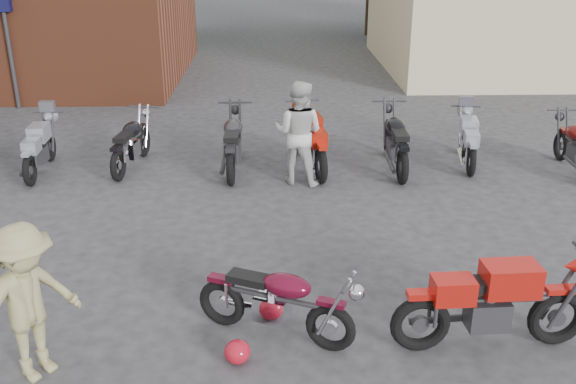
{
  "coord_description": "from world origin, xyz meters",
  "views": [
    {
      "loc": [
        -0.21,
        -6.27,
        4.23
      ],
      "look_at": [
        -0.01,
        1.86,
        0.9
      ],
      "focal_mm": 40.0,
      "sensor_mm": 36.0,
      "label": 1
    }
  ],
  "objects_px": {
    "sportbike": "(496,299)",
    "helmet": "(237,352)",
    "person_light": "(299,133)",
    "row_bike_2": "(131,140)",
    "row_bike_6": "(468,138)",
    "vintage_motorcycle": "(278,297)",
    "row_bike_1": "(39,145)",
    "row_bike_5": "(396,138)",
    "row_bike_4": "(312,137)",
    "row_bike_3": "(233,139)",
    "person_tan": "(28,303)"
  },
  "relations": [
    {
      "from": "row_bike_6",
      "to": "vintage_motorcycle",
      "type": "bearing_deg",
      "value": 156.27
    },
    {
      "from": "row_bike_2",
      "to": "helmet",
      "type": "bearing_deg",
      "value": -150.81
    },
    {
      "from": "sportbike",
      "to": "row_bike_6",
      "type": "height_order",
      "value": "sportbike"
    },
    {
      "from": "vintage_motorcycle",
      "to": "row_bike_5",
      "type": "distance_m",
      "value": 5.89
    },
    {
      "from": "helmet",
      "to": "row_bike_5",
      "type": "relative_size",
      "value": 0.13
    },
    {
      "from": "row_bike_3",
      "to": "person_tan",
      "type": "bearing_deg",
      "value": 164.72
    },
    {
      "from": "row_bike_6",
      "to": "row_bike_1",
      "type": "bearing_deg",
      "value": 101.4
    },
    {
      "from": "row_bike_5",
      "to": "row_bike_2",
      "type": "bearing_deg",
      "value": 88.48
    },
    {
      "from": "person_tan",
      "to": "row_bike_3",
      "type": "xyz_separation_m",
      "value": [
        1.67,
        6.01,
        -0.24
      ]
    },
    {
      "from": "row_bike_5",
      "to": "sportbike",
      "type": "bearing_deg",
      "value": -178.81
    },
    {
      "from": "row_bike_6",
      "to": "row_bike_3",
      "type": "bearing_deg",
      "value": 102.46
    },
    {
      "from": "vintage_motorcycle",
      "to": "person_light",
      "type": "height_order",
      "value": "person_light"
    },
    {
      "from": "person_tan",
      "to": "row_bike_3",
      "type": "height_order",
      "value": "person_tan"
    },
    {
      "from": "person_tan",
      "to": "row_bike_1",
      "type": "height_order",
      "value": "person_tan"
    },
    {
      "from": "row_bike_1",
      "to": "row_bike_5",
      "type": "relative_size",
      "value": 0.87
    },
    {
      "from": "sportbike",
      "to": "row_bike_1",
      "type": "bearing_deg",
      "value": 136.93
    },
    {
      "from": "row_bike_1",
      "to": "row_bike_5",
      "type": "height_order",
      "value": "row_bike_5"
    },
    {
      "from": "helmet",
      "to": "row_bike_3",
      "type": "xyz_separation_m",
      "value": [
        -0.35,
        5.87,
        0.48
      ]
    },
    {
      "from": "row_bike_3",
      "to": "sportbike",
      "type": "bearing_deg",
      "value": -151.08
    },
    {
      "from": "sportbike",
      "to": "row_bike_5",
      "type": "height_order",
      "value": "row_bike_5"
    },
    {
      "from": "row_bike_3",
      "to": "row_bike_4",
      "type": "bearing_deg",
      "value": -87.54
    },
    {
      "from": "vintage_motorcycle",
      "to": "sportbike",
      "type": "xyz_separation_m",
      "value": [
        2.32,
        -0.23,
        0.08
      ]
    },
    {
      "from": "row_bike_4",
      "to": "row_bike_5",
      "type": "height_order",
      "value": "row_bike_4"
    },
    {
      "from": "row_bike_1",
      "to": "row_bike_5",
      "type": "bearing_deg",
      "value": -92.86
    },
    {
      "from": "vintage_motorcycle",
      "to": "row_bike_4",
      "type": "relative_size",
      "value": 0.85
    },
    {
      "from": "sportbike",
      "to": "helmet",
      "type": "distance_m",
      "value": 2.8
    },
    {
      "from": "row_bike_1",
      "to": "row_bike_2",
      "type": "height_order",
      "value": "row_bike_2"
    },
    {
      "from": "row_bike_3",
      "to": "row_bike_4",
      "type": "height_order",
      "value": "row_bike_4"
    },
    {
      "from": "vintage_motorcycle",
      "to": "sportbike",
      "type": "height_order",
      "value": "sportbike"
    },
    {
      "from": "person_light",
      "to": "row_bike_3",
      "type": "relative_size",
      "value": 0.89
    },
    {
      "from": "person_light",
      "to": "helmet",
      "type": "bearing_deg",
      "value": 100.42
    },
    {
      "from": "vintage_motorcycle",
      "to": "row_bike_6",
      "type": "height_order",
      "value": "row_bike_6"
    },
    {
      "from": "person_light",
      "to": "row_bike_6",
      "type": "xyz_separation_m",
      "value": [
        3.3,
        0.89,
        -0.4
      ]
    },
    {
      "from": "helmet",
      "to": "person_light",
      "type": "xyz_separation_m",
      "value": [
        0.85,
        5.21,
        0.79
      ]
    },
    {
      "from": "row_bike_3",
      "to": "row_bike_6",
      "type": "distance_m",
      "value": 4.51
    },
    {
      "from": "person_light",
      "to": "row_bike_2",
      "type": "distance_m",
      "value": 3.28
    },
    {
      "from": "row_bike_6",
      "to": "helmet",
      "type": "bearing_deg",
      "value": 155.35
    },
    {
      "from": "person_tan",
      "to": "helmet",
      "type": "bearing_deg",
      "value": -49.08
    },
    {
      "from": "row_bike_1",
      "to": "row_bike_4",
      "type": "relative_size",
      "value": 0.87
    },
    {
      "from": "sportbike",
      "to": "row_bike_6",
      "type": "bearing_deg",
      "value": 73.6
    },
    {
      "from": "row_bike_6",
      "to": "person_light",
      "type": "bearing_deg",
      "value": 114.62
    },
    {
      "from": "vintage_motorcycle",
      "to": "row_bike_1",
      "type": "height_order",
      "value": "row_bike_1"
    },
    {
      "from": "row_bike_1",
      "to": "row_bike_3",
      "type": "xyz_separation_m",
      "value": [
        3.6,
        0.03,
        0.07
      ]
    },
    {
      "from": "person_light",
      "to": "sportbike",
      "type": "bearing_deg",
      "value": 130.44
    },
    {
      "from": "row_bike_2",
      "to": "row_bike_5",
      "type": "distance_m",
      "value": 5.0
    },
    {
      "from": "sportbike",
      "to": "vintage_motorcycle",
      "type": "bearing_deg",
      "value": 171.45
    },
    {
      "from": "row_bike_4",
      "to": "row_bike_2",
      "type": "bearing_deg",
      "value": 79.32
    },
    {
      "from": "person_tan",
      "to": "row_bike_5",
      "type": "bearing_deg",
      "value": -1.01
    },
    {
      "from": "row_bike_4",
      "to": "row_bike_6",
      "type": "bearing_deg",
      "value": -95.26
    },
    {
      "from": "person_light",
      "to": "row_bike_1",
      "type": "xyz_separation_m",
      "value": [
        -4.8,
        0.63,
        -0.39
      ]
    }
  ]
}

